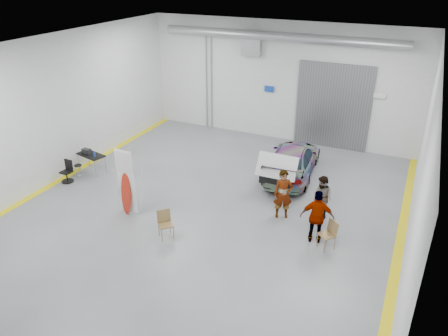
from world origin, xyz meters
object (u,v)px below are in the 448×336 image
at_px(person_c, 317,217).
at_px(surfboard_display, 126,187).
at_px(person_a, 283,194).
at_px(shop_stool, 79,172).
at_px(person_b, 322,197).
at_px(office_chair, 67,173).
at_px(folding_chair_near, 166,229).
at_px(folding_chair_far, 326,240).
at_px(sedan_car, 292,160).
at_px(work_table, 90,154).

xyz_separation_m(person_c, surfboard_display, (-6.77, -1.16, 0.14)).
distance_m(person_a, shop_stool, 9.00).
xyz_separation_m(person_b, office_chair, (-10.46, -1.70, -0.40)).
height_order(folding_chair_near, folding_chair_far, folding_chair_far).
bearing_deg(shop_stool, sedan_car, 27.08).
distance_m(sedan_car, person_c, 5.07).
height_order(surfboard_display, shop_stool, surfboard_display).
xyz_separation_m(sedan_car, work_table, (-8.25, -3.42, 0.13)).
xyz_separation_m(surfboard_display, office_chair, (-3.90, 1.06, -0.68)).
xyz_separation_m(person_c, folding_chair_near, (-4.66, -1.89, -0.65)).
height_order(person_c, folding_chair_far, person_c).
bearing_deg(surfboard_display, office_chair, 167.19).
bearing_deg(office_chair, person_b, 10.93).
bearing_deg(folding_chair_near, folding_chair_far, -28.92).
xyz_separation_m(surfboard_display, folding_chair_far, (7.18, 0.95, -0.79)).
bearing_deg(surfboard_display, person_c, 12.22).
bearing_deg(folding_chair_far, surfboard_display, -132.01).
xyz_separation_m(person_a, work_table, (-8.95, 0.12, -0.13)).
relative_size(surfboard_display, shop_stool, 4.30).
relative_size(folding_chair_far, office_chair, 1.03).
bearing_deg(shop_stool, person_c, -1.87).
bearing_deg(person_b, work_table, -150.68).
bearing_deg(person_b, folding_chair_near, -115.23).
relative_size(person_c, folding_chair_near, 1.96).
relative_size(sedan_car, office_chair, 5.01).
bearing_deg(shop_stool, person_a, 4.34).
relative_size(sedan_car, surfboard_display, 1.76).
height_order(person_a, person_c, person_c).
height_order(surfboard_display, folding_chair_far, surfboard_display).
bearing_deg(shop_stool, work_table, 89.92).
bearing_deg(person_b, folding_chair_far, -44.77).
relative_size(person_a, shop_stool, 2.99).
height_order(surfboard_display, folding_chair_near, surfboard_display).
bearing_deg(person_a, person_c, -57.13).
bearing_deg(folding_chair_near, person_c, -25.12).
bearing_deg(person_b, person_c, -56.28).
height_order(sedan_car, person_b, person_b).
bearing_deg(surfboard_display, work_table, 150.48).
bearing_deg(office_chair, work_table, 81.79).
distance_m(surfboard_display, shop_stool, 4.05).
distance_m(person_c, work_table, 10.51).
bearing_deg(shop_stool, office_chair, -116.11).
relative_size(surfboard_display, folding_chair_near, 2.79).
distance_m(sedan_car, work_table, 8.93).
relative_size(person_a, folding_chair_far, 1.93).
bearing_deg(surfboard_display, person_b, 25.34).
height_order(person_c, folding_chair_near, person_c).
bearing_deg(person_b, person_a, -128.98).
distance_m(sedan_car, surfboard_display, 7.33).
relative_size(folding_chair_far, work_table, 0.70).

